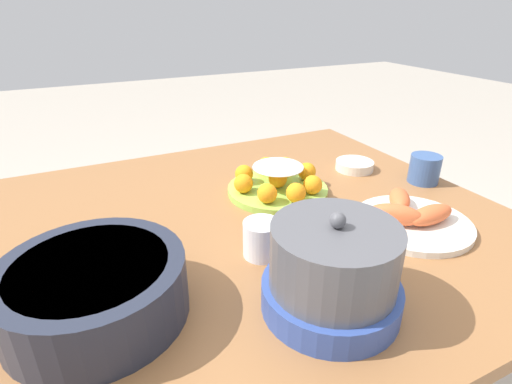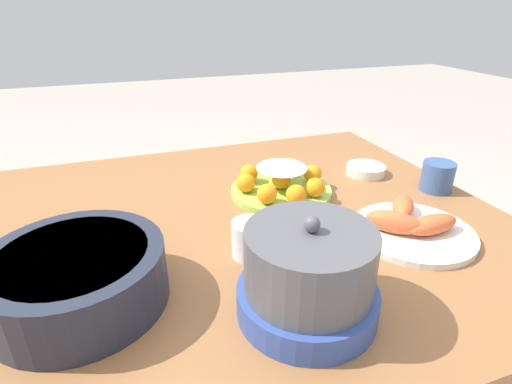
# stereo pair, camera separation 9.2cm
# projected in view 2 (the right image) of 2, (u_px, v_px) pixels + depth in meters

# --- Properties ---
(dining_table) EXTENTS (1.23, 1.00, 0.71)m
(dining_table) POSITION_uv_depth(u_px,v_px,m) (229.00, 257.00, 0.91)
(dining_table) COLOR #936038
(dining_table) RESTS_ON ground_plane
(cake_plate) EXTENTS (0.25, 0.25, 0.08)m
(cake_plate) POSITION_uv_depth(u_px,v_px,m) (281.00, 183.00, 0.99)
(cake_plate) COLOR #99CC4C
(cake_plate) RESTS_ON dining_table
(serving_bowl) EXTENTS (0.28, 0.28, 0.09)m
(serving_bowl) POSITION_uv_depth(u_px,v_px,m) (77.00, 276.00, 0.62)
(serving_bowl) COLOR #232838
(serving_bowl) RESTS_ON dining_table
(sauce_bowl) EXTENTS (0.11, 0.11, 0.03)m
(sauce_bowl) POSITION_uv_depth(u_px,v_px,m) (366.00, 169.00, 1.11)
(sauce_bowl) COLOR silver
(sauce_bowl) RESTS_ON dining_table
(seafood_platter) EXTENTS (0.25, 0.25, 0.06)m
(seafood_platter) POSITION_uv_depth(u_px,v_px,m) (412.00, 227.00, 0.82)
(seafood_platter) COLOR silver
(seafood_platter) RESTS_ON dining_table
(cup_near) EXTENTS (0.08, 0.08, 0.07)m
(cup_near) POSITION_uv_depth(u_px,v_px,m) (437.00, 176.00, 1.01)
(cup_near) COLOR #38568E
(cup_near) RESTS_ON dining_table
(cup_far) EXTENTS (0.07, 0.07, 0.07)m
(cup_far) POSITION_uv_depth(u_px,v_px,m) (250.00, 239.00, 0.75)
(cup_far) COLOR white
(cup_far) RESTS_ON dining_table
(warming_pot) EXTENTS (0.22, 0.22, 0.17)m
(warming_pot) POSITION_uv_depth(u_px,v_px,m) (308.00, 275.00, 0.59)
(warming_pot) COLOR #334C99
(warming_pot) RESTS_ON dining_table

